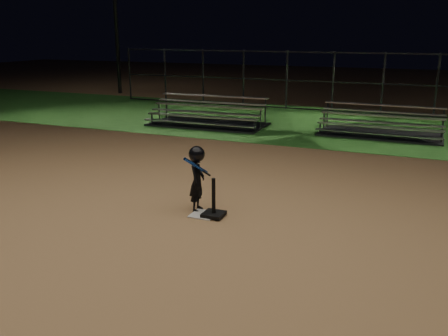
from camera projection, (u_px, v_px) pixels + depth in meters
ground at (203, 215)px, 8.93m from camera, size 80.00×80.00×0.00m
grass_strip at (316, 123)px, 17.82m from camera, size 60.00×8.00×0.01m
home_plate at (203, 215)px, 8.93m from camera, size 0.45×0.45×0.02m
batting_tee at (214, 209)px, 8.81m from camera, size 0.38×0.38×0.72m
child_batter at (197, 177)px, 9.00m from camera, size 0.43×0.63×1.26m
bleacher_left at (207, 120)px, 17.42m from camera, size 4.18×2.08×1.02m
bleacher_right at (380, 130)px, 15.71m from camera, size 3.90×1.97×0.95m
backstop_fence at (333, 82)px, 20.15m from camera, size 20.08×0.08×2.50m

